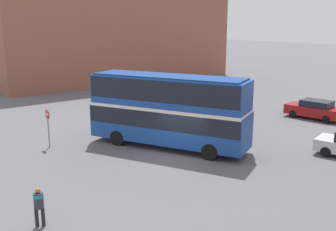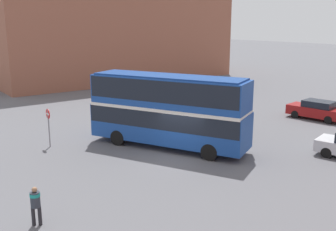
# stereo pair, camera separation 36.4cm
# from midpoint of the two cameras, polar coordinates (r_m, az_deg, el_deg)

# --- Properties ---
(ground_plane) EXTENTS (240.00, 240.00, 0.00)m
(ground_plane) POSITION_cam_midpoint_polar(r_m,az_deg,el_deg) (22.84, 1.39, -6.29)
(ground_plane) COLOR #5B5B60
(building_row_left) EXTENTS (11.91, 32.05, 13.65)m
(building_row_left) POSITION_cam_midpoint_polar(r_m,az_deg,el_deg) (54.93, -7.26, 12.38)
(building_row_left) COLOR #935642
(building_row_left) RESTS_ON ground_plane
(double_decker_bus) EXTENTS (10.16, 6.71, 4.55)m
(double_decker_bus) POSITION_cam_midpoint_polar(r_m,az_deg,el_deg) (24.25, 0.43, 1.28)
(double_decker_bus) COLOR #194293
(double_decker_bus) RESTS_ON ground_plane
(pedestrian_foreground) EXTENTS (0.52, 0.52, 1.59)m
(pedestrian_foreground) POSITION_cam_midpoint_polar(r_m,az_deg,el_deg) (16.17, -18.06, -11.85)
(pedestrian_foreground) COLOR #232328
(pedestrian_foreground) RESTS_ON ground_plane
(parked_car_kerb_far) EXTENTS (4.54, 2.23, 1.48)m
(parked_car_kerb_far) POSITION_cam_midpoint_polar(r_m,az_deg,el_deg) (44.34, 8.84, 4.23)
(parked_car_kerb_far) COLOR navy
(parked_car_kerb_far) RESTS_ON ground_plane
(parked_car_side_street) EXTENTS (4.67, 2.51, 1.55)m
(parked_car_side_street) POSITION_cam_midpoint_polar(r_m,az_deg,el_deg) (34.06, 21.07, 0.78)
(parked_car_side_street) COLOR maroon
(parked_car_side_street) RESTS_ON ground_plane
(no_entry_sign) EXTENTS (0.63, 0.08, 2.45)m
(no_entry_sign) POSITION_cam_midpoint_polar(r_m,az_deg,el_deg) (25.59, -16.57, -0.84)
(no_entry_sign) COLOR gray
(no_entry_sign) RESTS_ON ground_plane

